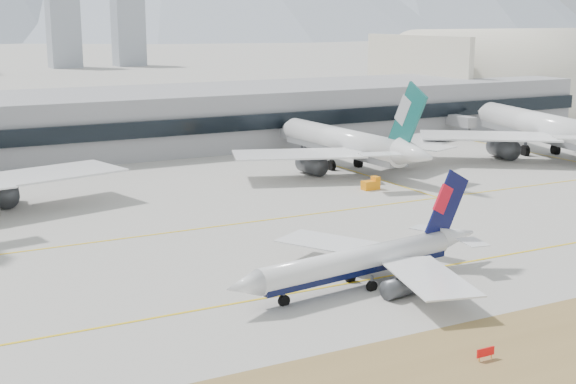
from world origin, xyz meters
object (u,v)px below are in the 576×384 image
widebody_china_air (544,129)px  hangar (511,110)px  taxiing_airliner (365,261)px  widebody_cathay (348,144)px  terminal (120,121)px

widebody_china_air → hangar: size_ratio=0.76×
taxiing_airliner → widebody_china_air: (94.32, 62.82, 3.39)m
taxiing_airliner → widebody_china_air: size_ratio=0.60×
hangar → widebody_cathay: bearing=-148.5°
widebody_cathay → hangar: bearing=-60.6°
taxiing_airliner → widebody_china_air: bearing=-153.8°
taxiing_airliner → widebody_cathay: size_ratio=0.67×
widebody_china_air → terminal: (-91.37, 58.60, 0.77)m
hangar → widebody_china_air: bearing=-128.7°
widebody_china_air → terminal: size_ratio=0.25×
hangar → terminal: bearing=-172.6°
taxiing_airliner → terminal: 121.53m
widebody_china_air → hangar: bearing=-25.5°
terminal → hangar: hangar is taller
terminal → hangar: bearing=7.4°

